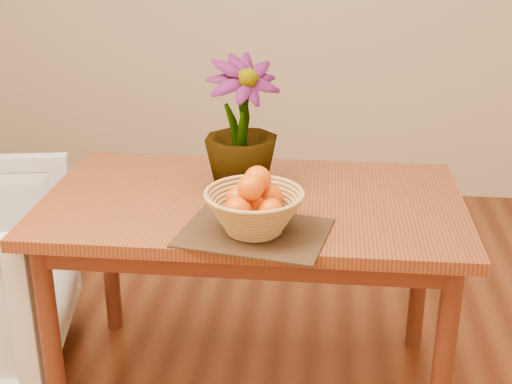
# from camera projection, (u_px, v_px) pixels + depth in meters

# --- Properties ---
(table) EXTENTS (1.40, 0.80, 0.75)m
(table) POSITION_uv_depth(u_px,v_px,m) (253.00, 222.00, 2.41)
(table) COLOR brown
(table) RESTS_ON floor
(placemat) EXTENTS (0.48, 0.39, 0.01)m
(placemat) POSITION_uv_depth(u_px,v_px,m) (254.00, 233.00, 2.12)
(placemat) COLOR #382514
(placemat) RESTS_ON table
(wicker_basket) EXTENTS (0.30, 0.30, 0.12)m
(wicker_basket) POSITION_uv_depth(u_px,v_px,m) (254.00, 213.00, 2.10)
(wicker_basket) COLOR tan
(wicker_basket) RESTS_ON placemat
(orange_pile) EXTENTS (0.18, 0.19, 0.15)m
(orange_pile) POSITION_uv_depth(u_px,v_px,m) (254.00, 198.00, 2.08)
(orange_pile) COLOR #E64A03
(orange_pile) RESTS_ON wicker_basket
(potted_plant) EXTENTS (0.34, 0.34, 0.45)m
(potted_plant) POSITION_uv_depth(u_px,v_px,m) (241.00, 125.00, 2.38)
(potted_plant) COLOR #154714
(potted_plant) RESTS_ON table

